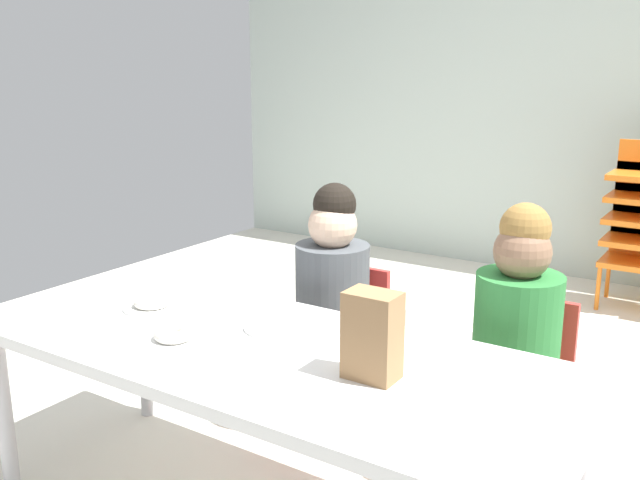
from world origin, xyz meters
TOP-DOWN VIEW (x-y plane):
  - ground_plane at (0.00, -0.00)m, footprint 5.27×4.65m
  - back_wall at (0.00, 2.33)m, footprint 5.27×0.10m
  - craft_table at (-0.15, -0.80)m, footprint 1.76×0.70m
  - seated_child_near_camera at (-0.29, -0.22)m, footprint 0.32×0.32m
  - seated_child_middle_seat at (0.37, -0.22)m, footprint 0.32×0.31m
  - kid_chair_orange_stack at (0.37, 1.88)m, footprint 0.32×0.30m
  - paper_bag_brown at (0.20, -0.81)m, footprint 0.13×0.09m
  - paper_plate_near_edge at (-0.63, -0.75)m, footprint 0.18×0.18m
  - paper_plate_center_table at (-0.20, -0.68)m, footprint 0.18×0.18m
  - donut_powdered_on_plate at (-0.63, -0.75)m, footprint 0.11×0.11m
  - donut_powdered_loose at (-0.39, -0.90)m, footprint 0.11×0.11m

SIDE VIEW (x-z plane):
  - ground_plane at x=0.00m, z-range -0.02..0.00m
  - craft_table at x=-0.15m, z-range 0.23..0.80m
  - kid_chair_orange_stack at x=0.37m, z-range 0.06..0.98m
  - seated_child_near_camera at x=-0.29m, z-range 0.10..1.01m
  - seated_child_middle_seat at x=0.37m, z-range 0.10..1.01m
  - paper_plate_near_edge at x=-0.63m, z-range 0.56..0.57m
  - paper_plate_center_table at x=-0.20m, z-range 0.56..0.57m
  - donut_powdered_loose at x=-0.39m, z-range 0.56..0.60m
  - donut_powdered_on_plate at x=-0.63m, z-range 0.57..0.61m
  - paper_bag_brown at x=0.20m, z-range 0.56..0.78m
  - back_wall at x=0.00m, z-range 0.00..2.70m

